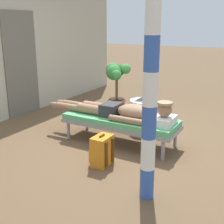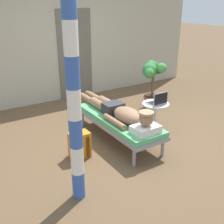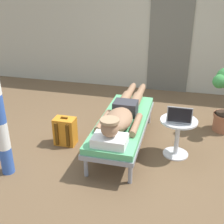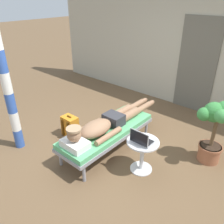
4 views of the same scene
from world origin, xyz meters
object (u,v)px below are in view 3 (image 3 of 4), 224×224
lounge_chair (123,124)px  laptop (179,117)px  person_reclining (122,113)px  backpack (65,131)px  side_table (178,131)px

lounge_chair → laptop: size_ratio=5.84×
person_reclining → backpack: 0.88m
laptop → backpack: laptop is taller
person_reclining → laptop: 0.76m
laptop → person_reclining: bearing=174.5°
laptop → backpack: 1.60m
lounge_chair → backpack: bearing=-169.2°
lounge_chair → side_table: 0.75m
person_reclining → side_table: person_reclining is taller
side_table → backpack: size_ratio=1.23×
side_table → backpack: side_table is taller
person_reclining → backpack: size_ratio=5.12×
lounge_chair → person_reclining: 0.18m
person_reclining → backpack: (-0.80, -0.12, -0.32)m
person_reclining → side_table: 0.77m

